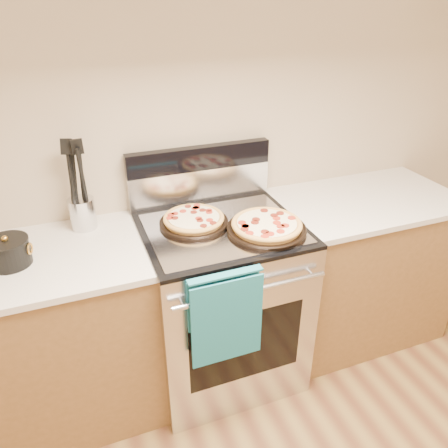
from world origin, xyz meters
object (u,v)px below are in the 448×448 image
object	(u,v)px
range_body	(221,304)
utensil_crock	(83,213)
pepperoni_pizza_back	(194,220)
pepperoni_pizza_front	(267,226)
saucepan	(9,253)

from	to	relation	value
range_body	utensil_crock	xyz separation A→B (m)	(-0.61, 0.24, 0.54)
pepperoni_pizza_back	utensil_crock	xyz separation A→B (m)	(-0.49, 0.18, 0.04)
pepperoni_pizza_back	pepperoni_pizza_front	xyz separation A→B (m)	(0.30, -0.19, 0.00)
range_body	utensil_crock	world-z (taller)	utensil_crock
pepperoni_pizza_front	utensil_crock	world-z (taller)	utensil_crock
range_body	pepperoni_pizza_front	distance (m)	0.55
utensil_crock	saucepan	xyz separation A→B (m)	(-0.32, -0.22, -0.02)
utensil_crock	saucepan	bearing A→B (deg)	-145.40
pepperoni_pizza_front	utensil_crock	distance (m)	0.87
pepperoni_pizza_back	pepperoni_pizza_front	size ratio (longest dim) A/B	0.89
pepperoni_pizza_back	utensil_crock	size ratio (longest dim) A/B	2.16
saucepan	pepperoni_pizza_back	bearing A→B (deg)	2.49
pepperoni_pizza_back	pepperoni_pizza_front	world-z (taller)	pepperoni_pizza_front
pepperoni_pizza_back	utensil_crock	distance (m)	0.53
range_body	pepperoni_pizza_back	bearing A→B (deg)	154.52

